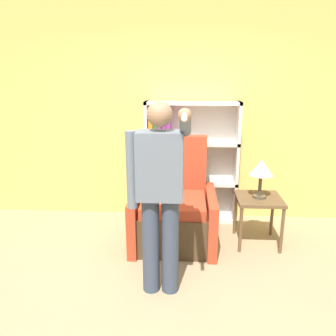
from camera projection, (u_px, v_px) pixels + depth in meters
ground_plane at (166, 310)px, 2.72m from camera, size 14.00×14.00×0.00m
wall_back at (177, 114)px, 4.30m from camera, size 8.00×0.06×2.80m
bookcase at (182, 162)px, 4.30m from camera, size 1.20×0.28×1.58m
armchair at (174, 211)px, 3.81m from camera, size 0.94×0.89×1.20m
person_standing at (160, 191)px, 2.72m from camera, size 0.53×0.78×1.69m
side_table at (259, 204)px, 3.71m from camera, size 0.50×0.50×0.56m
table_lamp at (261, 169)px, 3.59m from camera, size 0.27×0.27×0.44m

